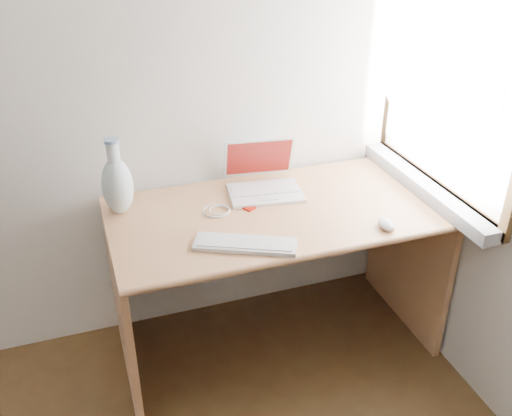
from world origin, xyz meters
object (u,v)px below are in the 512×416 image
object	(u,v)px
external_keyboard	(245,244)
laptop	(262,181)
vase	(117,184)
desk	(270,242)

from	to	relation	value
external_keyboard	laptop	bearing A→B (deg)	88.22
laptop	vase	bearing A→B (deg)	-172.11
desk	external_keyboard	bearing A→B (deg)	-124.62
external_keyboard	vase	world-z (taller)	vase
external_keyboard	vase	distance (m)	0.61
desk	laptop	bearing A→B (deg)	92.57
laptop	external_keyboard	distance (m)	0.47
desk	external_keyboard	world-z (taller)	external_keyboard
laptop	external_keyboard	world-z (taller)	laptop
laptop	desk	bearing A→B (deg)	-79.40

